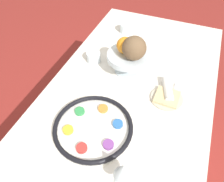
{
  "coord_description": "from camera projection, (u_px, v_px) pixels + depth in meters",
  "views": [
    {
      "loc": [
        -0.68,
        -0.19,
        1.57
      ],
      "look_at": [
        -0.03,
        0.07,
        0.81
      ],
      "focal_mm": 35.0,
      "sensor_mm": 36.0,
      "label": 1
    }
  ],
  "objects": [
    {
      "name": "ground_plane",
      "position": [
        122.0,
        163.0,
        1.63
      ],
      "size": [
        8.0,
        8.0,
        0.0
      ],
      "primitive_type": "plane",
      "color": "maroon"
    },
    {
      "name": "dining_table",
      "position": [
        124.0,
        136.0,
        1.35
      ],
      "size": [
        1.6,
        0.81,
        0.77
      ],
      "color": "silver",
      "rests_on": "ground_plane"
    },
    {
      "name": "seder_plate",
      "position": [
        93.0,
        127.0,
        0.93
      ],
      "size": [
        0.34,
        0.34,
        0.03
      ],
      "color": "white",
      "rests_on": "dining_table"
    },
    {
      "name": "wine_glass",
      "position": [
        123.0,
        171.0,
        0.71
      ],
      "size": [
        0.07,
        0.07,
        0.14
      ],
      "color": "silver",
      "rests_on": "dining_table"
    },
    {
      "name": "fruit_stand",
      "position": [
        128.0,
        58.0,
        1.13
      ],
      "size": [
        0.21,
        0.21,
        0.11
      ],
      "color": "silver",
      "rests_on": "dining_table"
    },
    {
      "name": "orange_fruit",
      "position": [
        125.0,
        45.0,
        1.09
      ],
      "size": [
        0.09,
        0.09,
        0.09
      ],
      "color": "orange",
      "rests_on": "fruit_stand"
    },
    {
      "name": "coconut",
      "position": [
        134.0,
        48.0,
        1.04
      ],
      "size": [
        0.12,
        0.12,
        0.12
      ],
      "color": "brown",
      "rests_on": "fruit_stand"
    },
    {
      "name": "bread_plate",
      "position": [
        167.0,
        98.0,
        1.05
      ],
      "size": [
        0.16,
        0.16,
        0.02
      ],
      "color": "beige",
      "rests_on": "dining_table"
    },
    {
      "name": "napkin_roll",
      "position": [
        168.0,
        89.0,
        1.07
      ],
      "size": [
        0.15,
        0.09,
        0.04
      ],
      "color": "white",
      "rests_on": "dining_table"
    },
    {
      "name": "cup_near",
      "position": [
        94.0,
        57.0,
        1.23
      ],
      "size": [
        0.08,
        0.08,
        0.06
      ],
      "color": "silver",
      "rests_on": "dining_table"
    },
    {
      "name": "cup_mid",
      "position": [
        126.0,
        28.0,
        1.43
      ],
      "size": [
        0.08,
        0.08,
        0.06
      ],
      "color": "silver",
      "rests_on": "dining_table"
    },
    {
      "name": "spoon",
      "position": [
        175.0,
        95.0,
        1.07
      ],
      "size": [
        0.17,
        0.03,
        0.01
      ],
      "color": "silver",
      "rests_on": "dining_table"
    }
  ]
}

